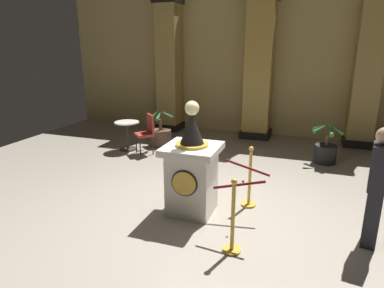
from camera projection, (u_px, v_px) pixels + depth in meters
The scene contains 14 objects.
ground_plane at pixel (209, 207), 5.59m from camera, with size 12.20×12.20×0.00m, color #9E9384.
back_wall at pixel (262, 65), 9.71m from camera, with size 12.20×0.16×4.02m, color tan.
pedestal_clock at pixel (192, 171), 5.24m from camera, with size 0.83×0.83×1.79m.
stanchion_near at pixel (233, 227), 4.29m from camera, with size 0.24×0.24×1.01m.
stanchion_far at pixel (249, 185), 5.54m from camera, with size 0.24×0.24×1.03m.
velvet_rope at pixel (243, 176), 4.79m from camera, with size 0.71×0.74×0.22m.
column_left at pixel (169, 67), 10.18m from camera, with size 0.75×0.75×3.86m.
column_right at pixel (367, 72), 8.47m from camera, with size 0.76×0.76×3.86m.
column_centre_rear at pixel (259, 69), 9.33m from camera, with size 0.86×0.86×3.86m.
potted_palm_left at pixel (161, 135), 8.90m from camera, with size 0.68×0.68×1.00m.
potted_palm_right at pixel (326, 150), 7.60m from camera, with size 0.70×0.69×0.95m.
bystander_guest at pixel (377, 186), 4.30m from camera, with size 0.27×0.39×1.61m.
cafe_table at pixel (127, 132), 8.51m from camera, with size 0.61×0.61×0.72m.
cafe_chair_red at pixel (147, 130), 8.20m from camera, with size 0.57×0.57×0.96m.
Camera 1 is at (1.42, -4.87, 2.57)m, focal length 31.69 mm.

